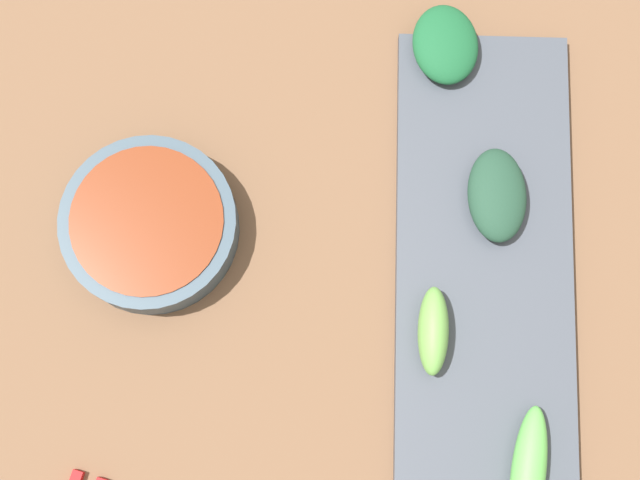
{
  "coord_description": "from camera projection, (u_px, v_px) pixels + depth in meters",
  "views": [
    {
      "loc": [
        -0.0,
        -0.15,
        0.75
      ],
      "look_at": [
        -0.01,
        -0.0,
        0.05
      ],
      "focal_mm": 52.32,
      "sensor_mm": 36.0,
      "label": 1
    }
  ],
  "objects": [
    {
      "name": "broccoli_leafy_0",
      "position": [
        499.0,
        195.0,
        0.72
      ],
      "size": [
        0.05,
        0.08,
        0.02
      ],
      "primitive_type": "ellipsoid",
      "rotation": [
        0.0,
        0.0,
        0.04
      ],
      "color": "#224532",
      "rests_on": "serving_plate"
    },
    {
      "name": "sauce_bowl",
      "position": [
        152.0,
        225.0,
        0.72
      ],
      "size": [
        0.14,
        0.14,
        0.03
      ],
      "color": "#374A58",
      "rests_on": "tabletop"
    },
    {
      "name": "serving_plate",
      "position": [
        486.0,
        264.0,
        0.73
      ],
      "size": [
        0.14,
        0.38,
        0.01
      ],
      "primitive_type": "cube",
      "color": "#424953",
      "rests_on": "tabletop"
    },
    {
      "name": "broccoli_leafy_3",
      "position": [
        448.0,
        45.0,
        0.75
      ],
      "size": [
        0.06,
        0.07,
        0.02
      ],
      "primitive_type": "ellipsoid",
      "rotation": [
        0.0,
        0.0,
        0.12
      ],
      "color": "#1A5A32",
      "rests_on": "serving_plate"
    },
    {
      "name": "tabletop",
      "position": [
        327.0,
        244.0,
        0.75
      ],
      "size": [
        2.1,
        2.1,
        0.02
      ],
      "primitive_type": "cube",
      "color": "brown",
      "rests_on": "ground"
    },
    {
      "name": "broccoli_stalk_2",
      "position": [
        436.0,
        331.0,
        0.7
      ],
      "size": [
        0.02,
        0.07,
        0.03
      ],
      "primitive_type": "ellipsoid",
      "rotation": [
        0.0,
        0.0,
        -0.02
      ],
      "color": "#6BAC4C",
      "rests_on": "serving_plate"
    },
    {
      "name": "broccoli_stalk_1",
      "position": [
        531.0,
        474.0,
        0.68
      ],
      "size": [
        0.04,
        0.1,
        0.02
      ],
      "primitive_type": "ellipsoid",
      "rotation": [
        0.0,
        0.0,
        -0.14
      ],
      "color": "#5FBC52",
      "rests_on": "serving_plate"
    }
  ]
}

